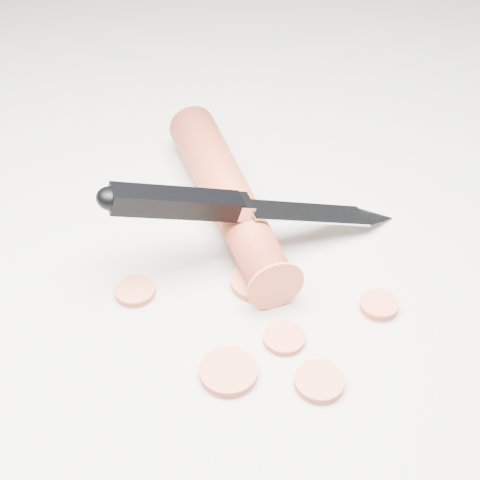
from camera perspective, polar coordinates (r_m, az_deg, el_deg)
ground at (r=0.53m, az=-0.18°, el=-2.74°), size 2.40×2.40×0.00m
carrot at (r=0.57m, az=-1.06°, el=3.86°), size 0.10×0.23×0.04m
carrot_slice_0 at (r=0.46m, az=-0.98°, el=-11.17°), size 0.04×0.04×0.01m
carrot_slice_1 at (r=0.48m, az=3.78°, el=-8.35°), size 0.03×0.03×0.01m
carrot_slice_2 at (r=0.51m, az=11.77°, el=-5.48°), size 0.03×0.03×0.01m
carrot_slice_3 at (r=0.52m, az=1.47°, el=-3.57°), size 0.04×0.04×0.01m
carrot_slice_4 at (r=0.52m, az=-8.94°, el=-4.33°), size 0.03×0.03×0.01m
carrot_slice_5 at (r=0.46m, az=6.78°, el=-11.92°), size 0.03×0.03×0.01m
kitchen_knife at (r=0.52m, az=1.65°, el=3.06°), size 0.25×0.09×0.09m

